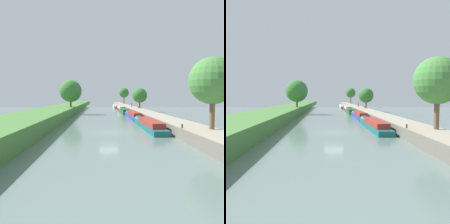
# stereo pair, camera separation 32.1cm
# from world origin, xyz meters

# --- Properties ---
(ground_plane) EXTENTS (160.00, 160.00, 0.00)m
(ground_plane) POSITION_xyz_m (0.00, 0.00, 0.00)
(ground_plane) COLOR slate
(left_grassy_bank) EXTENTS (8.65, 260.00, 1.98)m
(left_grassy_bank) POSITION_xyz_m (-12.07, 0.00, 0.99)
(left_grassy_bank) COLOR #477A38
(left_grassy_bank) RESTS_ON ground_plane
(right_towpath) EXTENTS (4.22, 260.00, 1.18)m
(right_towpath) POSITION_xyz_m (9.86, 0.00, 0.59)
(right_towpath) COLOR #9E937F
(right_towpath) RESTS_ON ground_plane
(stone_quay) EXTENTS (0.25, 260.00, 1.23)m
(stone_quay) POSITION_xyz_m (7.62, 0.00, 0.61)
(stone_quay) COLOR #6B665B
(stone_quay) RESTS_ON ground_plane
(narrowboat_teal) EXTENTS (2.01, 17.13, 2.01)m
(narrowboat_teal) POSITION_xyz_m (6.06, 3.86, 0.58)
(narrowboat_teal) COLOR #195B60
(narrowboat_teal) RESTS_ON ground_plane
(narrowboat_blue) EXTENTS (1.94, 17.15, 2.04)m
(narrowboat_blue) POSITION_xyz_m (6.25, 21.54, 0.62)
(narrowboat_blue) COLOR #283D93
(narrowboat_blue) RESTS_ON ground_plane
(narrowboat_green) EXTENTS (2.18, 14.57, 2.07)m
(narrowboat_green) POSITION_xyz_m (6.04, 39.56, 0.49)
(narrowboat_green) COLOR #1E6033
(narrowboat_green) RESTS_ON ground_plane
(narrowboat_red) EXTENTS (1.99, 15.16, 2.07)m
(narrowboat_red) POSITION_xyz_m (6.27, 54.77, 0.61)
(narrowboat_red) COLOR maroon
(narrowboat_red) RESTS_ON ground_plane
(narrowboat_navy) EXTENTS (2.09, 11.18, 2.07)m
(narrowboat_navy) POSITION_xyz_m (6.16, 68.09, 0.59)
(narrowboat_navy) COLOR #141E42
(narrowboat_navy) RESTS_ON ground_plane
(narrowboat_cream) EXTENTS (2.00, 15.81, 1.97)m
(narrowboat_cream) POSITION_xyz_m (6.21, 81.40, 0.57)
(narrowboat_cream) COLOR beige
(narrowboat_cream) RESTS_ON ground_plane
(tree_rightbank_near) EXTENTS (5.13, 5.13, 7.85)m
(tree_rightbank_near) POSITION_xyz_m (10.97, -6.64, 6.43)
(tree_rightbank_near) COLOR brown
(tree_rightbank_near) RESTS_ON right_towpath
(tree_rightbank_midnear) EXTENTS (4.62, 4.62, 6.30)m
(tree_rightbank_midnear) POSITION_xyz_m (11.33, 43.59, 5.15)
(tree_rightbank_midnear) COLOR brown
(tree_rightbank_midnear) RESTS_ON right_towpath
(tree_rightbank_midfar) EXTENTS (4.98, 4.98, 8.15)m
(tree_rightbank_midfar) POSITION_xyz_m (11.26, 92.58, 6.80)
(tree_rightbank_midfar) COLOR brown
(tree_rightbank_midfar) RESTS_ON right_towpath
(tree_leftbank_downstream) EXTENTS (3.83, 3.83, 7.12)m
(tree_leftbank_downstream) POSITION_xyz_m (-14.84, 90.94, 7.16)
(tree_leftbank_downstream) COLOR brown
(tree_leftbank_downstream) RESTS_ON left_grassy_bank
(tree_leftbank_upstream) EXTENTS (5.87, 5.87, 7.24)m
(tree_leftbank_upstream) POSITION_xyz_m (-8.92, 33.49, 6.27)
(tree_leftbank_upstream) COLOR brown
(tree_leftbank_upstream) RESTS_ON left_grassy_bank
(person_walking) EXTENTS (0.34, 0.34, 1.66)m
(person_walking) POSITION_xyz_m (10.21, 53.87, 2.05)
(person_walking) COLOR #282D42
(person_walking) RESTS_ON right_towpath
(mooring_bollard_near) EXTENTS (0.16, 0.16, 0.45)m
(mooring_bollard_near) POSITION_xyz_m (8.05, -5.62, 1.40)
(mooring_bollard_near) COLOR black
(mooring_bollard_near) RESTS_ON right_towpath
(mooring_bollard_far) EXTENTS (0.16, 0.16, 0.45)m
(mooring_bollard_far) POSITION_xyz_m (8.05, 88.78, 1.40)
(mooring_bollard_far) COLOR black
(mooring_bollard_far) RESTS_ON right_towpath
(park_bench) EXTENTS (0.44, 1.50, 0.47)m
(park_bench) POSITION_xyz_m (11.52, 46.20, 1.52)
(park_bench) COLOR #333338
(park_bench) RESTS_ON right_towpath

